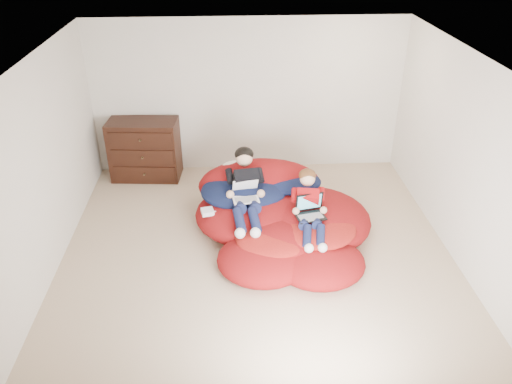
% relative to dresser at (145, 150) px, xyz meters
% --- Properties ---
extents(room_shell, '(5.10, 5.10, 2.77)m').
position_rel_dresser_xyz_m(room_shell, '(1.69, -2.21, -0.27)').
color(room_shell, tan).
rests_on(room_shell, ground).
extents(dresser, '(1.13, 0.65, 0.98)m').
position_rel_dresser_xyz_m(dresser, '(0.00, 0.00, 0.00)').
color(dresser, black).
rests_on(dresser, ground).
extents(beanbag_pile, '(2.40, 2.40, 0.88)m').
position_rel_dresser_xyz_m(beanbag_pile, '(2.01, -1.78, -0.24)').
color(beanbag_pile, maroon).
rests_on(beanbag_pile, ground).
extents(cream_pillow, '(0.44, 0.28, 0.28)m').
position_rel_dresser_xyz_m(cream_pillow, '(1.44, -1.06, 0.13)').
color(cream_pillow, white).
rests_on(cream_pillow, beanbag_pile).
extents(older_boy, '(0.40, 1.21, 0.75)m').
position_rel_dresser_xyz_m(older_boy, '(1.57, -1.66, 0.20)').
color(older_boy, black).
rests_on(older_boy, beanbag_pile).
extents(younger_boy, '(0.35, 1.04, 0.67)m').
position_rel_dresser_xyz_m(younger_boy, '(2.37, -2.04, 0.12)').
color(younger_boy, '#AA0F12').
rests_on(younger_boy, beanbag_pile).
extents(laptop_white, '(0.36, 0.39, 0.23)m').
position_rel_dresser_xyz_m(laptop_white, '(1.57, -1.74, 0.14)').
color(laptop_white, white).
rests_on(laptop_white, older_boy).
extents(laptop_black, '(0.41, 0.36, 0.27)m').
position_rel_dresser_xyz_m(laptop_black, '(2.37, -2.11, 0.08)').
color(laptop_black, black).
rests_on(laptop_black, younger_boy).
extents(power_adapter, '(0.19, 0.19, 0.06)m').
position_rel_dresser_xyz_m(power_adapter, '(1.06, -1.84, -0.07)').
color(power_adapter, white).
rests_on(power_adapter, beanbag_pile).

